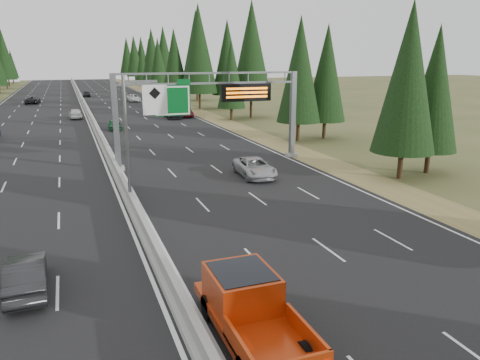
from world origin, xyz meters
name	(u,v)px	position (x,y,z in m)	size (l,w,h in m)	color
road	(87,112)	(0.00, 80.00, 0.04)	(32.00, 260.00, 0.08)	black
shoulder_right	(189,109)	(17.80, 80.00, 0.03)	(3.60, 260.00, 0.06)	olive
median_barrier	(87,110)	(0.00, 80.00, 0.41)	(0.70, 260.00, 0.85)	gray
sign_gantry	(217,103)	(8.92, 34.88, 5.27)	(16.75, 0.98, 7.80)	slate
hov_sign_pole	(136,131)	(0.58, 24.97, 4.72)	(2.80, 0.50, 8.00)	slate
tree_row_right	(215,57)	(22.24, 77.93, 9.21)	(12.04, 240.45, 18.86)	black
silver_minivan	(255,167)	(10.07, 29.11, 0.80)	(2.37, 5.15, 1.43)	#A7A8AC
red_pickup	(247,302)	(1.77, 9.30, 1.21)	(2.24, 6.27, 2.04)	black
car_ahead_green	(115,125)	(2.37, 58.04, 0.72)	(1.52, 3.77, 1.28)	#135529
car_ahead_dkred	(186,112)	(14.15, 67.82, 0.79)	(1.50, 4.30, 1.42)	maroon
car_ahead_dkgrey	(173,113)	(11.99, 67.19, 0.91)	(2.31, 5.69, 1.65)	black
car_ahead_white	(133,98)	(10.20, 97.56, 0.82)	(2.46, 5.34, 1.48)	silver
car_ahead_far	(86,94)	(1.50, 114.15, 0.79)	(1.67, 4.15, 1.41)	black
car_onc_near	(26,275)	(-5.35, 15.00, 0.78)	(1.48, 4.24, 1.40)	black
car_onc_white	(75,113)	(-2.07, 71.66, 0.86)	(1.84, 4.57, 1.56)	silver
car_onc_far	(33,100)	(-9.49, 99.92, 0.86)	(2.57, 5.58, 1.55)	black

